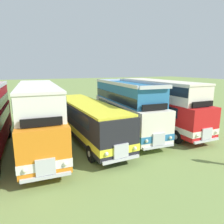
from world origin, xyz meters
name	(u,v)px	position (x,y,z in m)	size (l,w,h in m)	color
bus_sixth_in_row	(39,113)	(3.54, -0.13, 2.48)	(3.16, 11.49, 4.49)	orange
bus_seventh_in_row	(87,118)	(7.07, -0.12, 1.76)	(2.93, 11.14, 2.99)	black
bus_eighth_in_row	(126,107)	(10.61, -0.03, 2.35)	(3.07, 9.83, 4.52)	silver
bus_ninth_in_row	(159,103)	(14.14, 0.10, 2.47)	(2.67, 10.88, 4.49)	red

